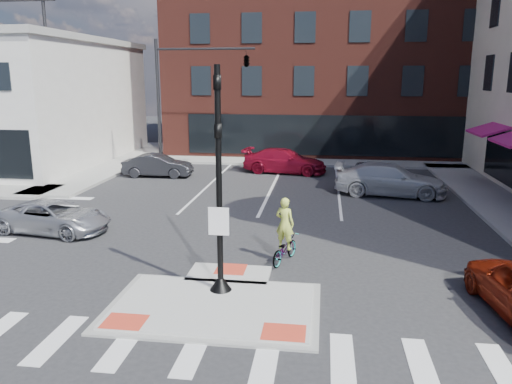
# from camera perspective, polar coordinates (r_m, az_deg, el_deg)

# --- Properties ---
(ground) EXTENTS (120.00, 120.00, 0.00)m
(ground) POSITION_cam_1_polar(r_m,az_deg,el_deg) (13.62, -4.39, -12.20)
(ground) COLOR #28282B
(ground) RESTS_ON ground
(refuge_island) EXTENTS (5.40, 4.65, 0.13)m
(refuge_island) POSITION_cam_1_polar(r_m,az_deg,el_deg) (13.37, -4.63, -12.47)
(refuge_island) COLOR gray
(refuge_island) RESTS_ON ground
(sidewalk_nw) EXTENTS (23.50, 20.50, 0.15)m
(sidewalk_nw) POSITION_cam_1_polar(r_m,az_deg,el_deg) (34.01, -27.24, 1.91)
(sidewalk_nw) COLOR gray
(sidewalk_nw) RESTS_ON ground
(sidewalk_e) EXTENTS (3.00, 24.00, 0.15)m
(sidewalk_e) POSITION_cam_1_polar(r_m,az_deg,el_deg) (24.17, 27.19, -2.12)
(sidewalk_e) COLOR gray
(sidewalk_e) RESTS_ON ground
(sidewalk_n) EXTENTS (26.00, 3.00, 0.15)m
(sidewalk_n) POSITION_cam_1_polar(r_m,az_deg,el_deg) (34.51, 8.23, 3.38)
(sidewalk_n) COLOR gray
(sidewalk_n) RESTS_ON ground
(building_n) EXTENTS (24.40, 18.40, 15.50)m
(building_n) POSITION_cam_1_polar(r_m,az_deg,el_deg) (44.06, 8.52, 15.53)
(building_n) COLOR #4E1F18
(building_n) RESTS_ON ground
(building_far_left) EXTENTS (10.00, 12.00, 10.00)m
(building_far_left) POSITION_cam_1_polar(r_m,az_deg,el_deg) (64.38, 1.88, 12.35)
(building_far_left) COLOR slate
(building_far_left) RESTS_ON ground
(building_far_right) EXTENTS (12.00, 12.00, 12.00)m
(building_far_right) POSITION_cam_1_polar(r_m,az_deg,el_deg) (66.33, 13.61, 12.89)
(building_far_right) COLOR brown
(building_far_right) RESTS_ON ground
(signal_pole) EXTENTS (0.60, 0.60, 5.98)m
(signal_pole) POSITION_cam_1_polar(r_m,az_deg,el_deg) (13.17, -4.20, -2.15)
(signal_pole) COLOR black
(signal_pole) RESTS_ON refuge_island
(mast_arm_signal) EXTENTS (6.10, 2.24, 8.00)m
(mast_arm_signal) POSITION_cam_1_polar(r_m,az_deg,el_deg) (30.65, -3.90, 13.80)
(mast_arm_signal) COLOR black
(mast_arm_signal) RESTS_ON ground
(silver_suv) EXTENTS (4.59, 2.60, 1.21)m
(silver_suv) POSITION_cam_1_polar(r_m,az_deg,el_deg) (20.47, -22.11, -2.64)
(silver_suv) COLOR #B6B8BE
(silver_suv) RESTS_ON ground
(white_pickup) EXTENTS (5.65, 2.85, 1.57)m
(white_pickup) POSITION_cam_1_polar(r_m,az_deg,el_deg) (25.74, 15.06, 1.38)
(white_pickup) COLOR silver
(white_pickup) RESTS_ON ground
(bg_car_dark) EXTENTS (4.08, 1.54, 1.33)m
(bg_car_dark) POSITION_cam_1_polar(r_m,az_deg,el_deg) (30.09, -11.16, 2.99)
(bg_car_dark) COLOR #232428
(bg_car_dark) RESTS_ON ground
(bg_car_silver) EXTENTS (1.95, 4.42, 1.48)m
(bg_car_silver) POSITION_cam_1_polar(r_m,az_deg,el_deg) (27.24, 12.56, 2.04)
(bg_car_silver) COLOR #AEB1B5
(bg_car_silver) RESTS_ON ground
(bg_car_red) EXTENTS (5.34, 2.78, 1.48)m
(bg_car_red) POSITION_cam_1_polar(r_m,az_deg,el_deg) (30.73, 3.30, 3.57)
(bg_car_red) COLOR maroon
(bg_car_red) RESTS_ON ground
(cyclist) EXTENTS (1.12, 1.77, 2.13)m
(cyclist) POSITION_cam_1_polar(r_m,az_deg,el_deg) (15.92, 3.28, -5.59)
(cyclist) COLOR #3F3F44
(cyclist) RESTS_ON ground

